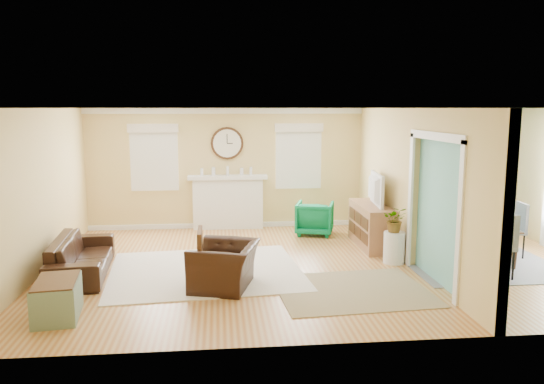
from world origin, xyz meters
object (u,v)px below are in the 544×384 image
Objects in this scene: green_chair at (315,218)px; dining_table at (468,239)px; sofa at (82,256)px; eames_chair at (225,266)px; credenza at (371,225)px.

dining_table is (2.37, -1.95, -0.02)m from green_chair.
sofa is 4.72m from green_chair.
dining_table is at bearing 157.44° from green_chair.
eames_chair is (2.24, -0.87, 0.03)m from sofa.
dining_table is (6.51, 0.33, 0.02)m from sofa.
sofa is 2.40m from eames_chair.
eames_chair is 4.44m from dining_table.
green_chair reaches higher than eames_chair.
eames_chair is 3.49m from credenza.
sofa is at bearing -95.51° from eames_chair.
sofa is 1.13× the size of dining_table.
credenza is at bearing 56.85° from dining_table.
sofa is at bearing 45.59° from green_chair.
green_chair is at bearing -66.16° from sofa.
dining_table is (1.48, -0.90, -0.08)m from credenza.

